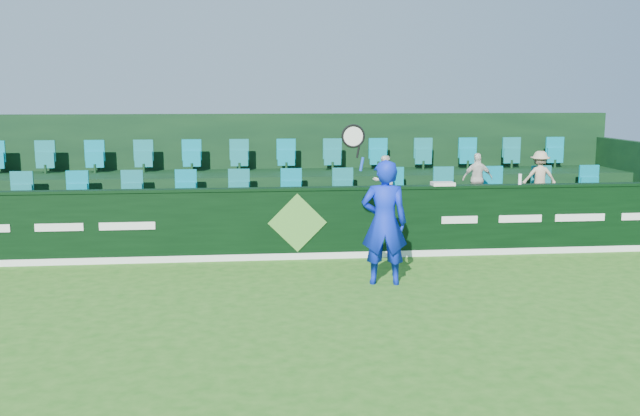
{
  "coord_description": "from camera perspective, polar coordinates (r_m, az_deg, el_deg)",
  "views": [
    {
      "loc": [
        -0.94,
        -9.12,
        3.09
      ],
      "look_at": [
        0.31,
        2.8,
        1.15
      ],
      "focal_mm": 40.0,
      "sensor_mm": 36.0,
      "label": 1
    }
  ],
  "objects": [
    {
      "name": "spectator_middle",
      "position": [
        15.12,
        12.49,
        2.31
      ],
      "size": [
        0.64,
        0.3,
        1.07
      ],
      "primitive_type": "imported",
      "rotation": [
        0.0,
        0.0,
        3.08
      ],
      "color": "silver",
      "rests_on": "stand_tier_front"
    },
    {
      "name": "seat_row_front",
      "position": [
        14.78,
        -2.28,
        1.45
      ],
      "size": [
        13.5,
        0.5,
        0.6
      ],
      "primitive_type": "cube",
      "color": "#047C91",
      "rests_on": "stand_tier_front"
    },
    {
      "name": "ground",
      "position": [
        9.67,
        -0.1,
        -9.43
      ],
      "size": [
        60.0,
        60.0,
        0.0
      ],
      "primitive_type": "plane",
      "color": "#256818",
      "rests_on": "ground"
    },
    {
      "name": "tennis_player",
      "position": [
        11.56,
        5.14,
        -1.1
      ],
      "size": [
        1.15,
        0.59,
        2.64
      ],
      "color": "#0C23CC",
      "rests_on": "ground"
    },
    {
      "name": "sponsor_hoarding",
      "position": [
        13.37,
        -1.85,
        -1.22
      ],
      "size": [
        16.0,
        0.25,
        1.35
      ],
      "color": "black",
      "rests_on": "ground"
    },
    {
      "name": "towel",
      "position": [
        13.74,
        9.8,
        1.92
      ],
      "size": [
        0.42,
        0.28,
        0.06
      ],
      "primitive_type": "cube",
      "color": "silver",
      "rests_on": "sponsor_hoarding"
    },
    {
      "name": "seat_row_back",
      "position": [
        16.51,
        -2.7,
        4.01
      ],
      "size": [
        13.5,
        0.5,
        0.6
      ],
      "primitive_type": "cube",
      "color": "#047C91",
      "rests_on": "stand_tier_back"
    },
    {
      "name": "stand_tier_front",
      "position": [
        14.5,
        -2.16,
        -1.5
      ],
      "size": [
        16.0,
        2.0,
        0.8
      ],
      "primitive_type": "cube",
      "color": "black",
      "rests_on": "ground"
    },
    {
      "name": "stand_rear",
      "position": [
        16.69,
        -2.72,
        2.74
      ],
      "size": [
        16.0,
        4.1,
        2.6
      ],
      "color": "black",
      "rests_on": "ground"
    },
    {
      "name": "spectator_right",
      "position": [
        15.59,
        17.15,
        2.37
      ],
      "size": [
        0.76,
        0.51,
        1.1
      ],
      "primitive_type": "imported",
      "rotation": [
        0.0,
        0.0,
        2.99
      ],
      "color": "tan",
      "rests_on": "stand_tier_front"
    },
    {
      "name": "drinks_bottle",
      "position": [
        14.22,
        15.71,
        2.24
      ],
      "size": [
        0.07,
        0.07,
        0.2
      ],
      "primitive_type": "cylinder",
      "color": "white",
      "rests_on": "sponsor_hoarding"
    },
    {
      "name": "spectator_left",
      "position": [
        14.62,
        5.13,
        2.19
      ],
      "size": [
        0.6,
        0.53,
        1.03
      ],
      "primitive_type": "imported",
      "rotation": [
        0.0,
        0.0,
        3.47
      ],
      "color": "beige",
      "rests_on": "stand_tier_front"
    },
    {
      "name": "stand_tier_back",
      "position": [
        16.33,
        -2.62,
        0.59
      ],
      "size": [
        16.0,
        1.8,
        1.3
      ],
      "primitive_type": "cube",
      "color": "black",
      "rests_on": "ground"
    }
  ]
}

